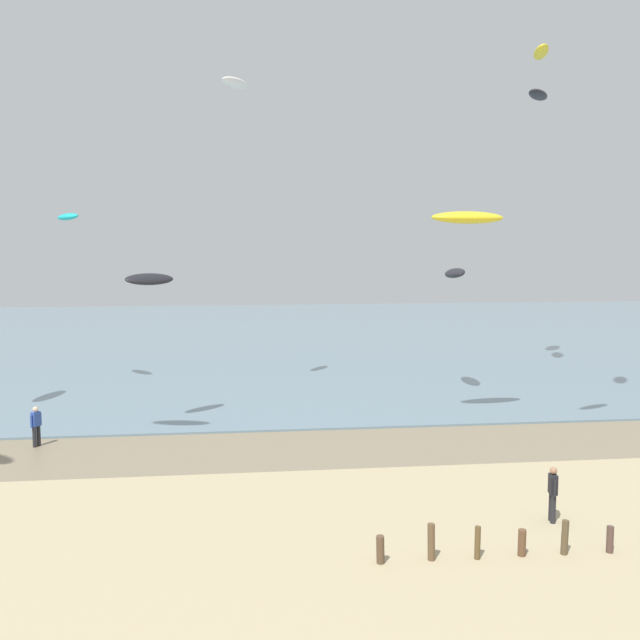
% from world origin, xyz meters
% --- Properties ---
extents(wet_sand_strip, '(120.00, 5.71, 0.01)m').
position_xyz_m(wet_sand_strip, '(0.00, 21.04, 0.00)').
color(wet_sand_strip, '#84755B').
rests_on(wet_sand_strip, ground).
extents(sea, '(160.00, 70.00, 0.10)m').
position_xyz_m(sea, '(0.00, 58.90, 0.05)').
color(sea, slate).
rests_on(sea, ground).
extents(person_mid_beach, '(0.38, 0.49, 1.71)m').
position_xyz_m(person_mid_beach, '(-11.16, 22.72, 0.92)').
color(person_mid_beach, '#232328').
rests_on(person_mid_beach, ground).
extents(person_by_waterline, '(0.28, 0.56, 1.71)m').
position_xyz_m(person_by_waterline, '(6.69, 12.34, 0.92)').
color(person_by_waterline, '#232328').
rests_on(person_by_waterline, ground).
extents(kite_aloft_1, '(2.06, 3.02, 0.81)m').
position_xyz_m(kite_aloft_1, '(15.26, 33.74, 19.76)').
color(kite_aloft_1, yellow).
extents(kite_aloft_3, '(2.02, 2.35, 0.55)m').
position_xyz_m(kite_aloft_3, '(-12.26, 34.76, 10.06)').
color(kite_aloft_3, '#19B2B7').
extents(kite_aloft_4, '(2.51, 2.38, 0.74)m').
position_xyz_m(kite_aloft_4, '(-6.65, 25.16, 6.89)').
color(kite_aloft_4, black).
extents(kite_aloft_7, '(1.33, 3.08, 0.76)m').
position_xyz_m(kite_aloft_7, '(9.31, 30.71, 6.89)').
color(kite_aloft_7, black).
extents(kite_aloft_10, '(2.67, 3.14, 0.54)m').
position_xyz_m(kite_aloft_10, '(17.07, 38.15, 18.26)').
color(kite_aloft_10, black).
extents(kite_aloft_11, '(3.62, 1.59, 0.65)m').
position_xyz_m(kite_aloft_11, '(7.68, 23.82, 9.66)').
color(kite_aloft_11, yellow).
extents(kite_aloft_12, '(1.95, 2.43, 0.59)m').
position_xyz_m(kite_aloft_12, '(-2.68, 31.34, 16.98)').
color(kite_aloft_12, white).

